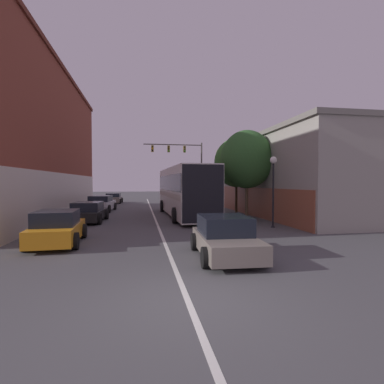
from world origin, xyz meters
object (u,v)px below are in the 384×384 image
at_px(bus, 184,189).
at_px(parked_car_left_near, 101,204).
at_px(parked_car_left_distant, 114,198).
at_px(street_tree_near, 247,159).
at_px(hatchback_foreground, 225,238).
at_px(parked_car_left_mid, 88,212).
at_px(street_lamp, 273,179).
at_px(parked_car_left_far, 57,228).
at_px(traffic_signal_gantry, 184,159).
at_px(street_tree_far, 236,163).

distance_m(bus, parked_car_left_near, 8.47).
distance_m(parked_car_left_distant, street_tree_near, 21.25).
bearing_deg(hatchback_foreground, bus, 0.64).
bearing_deg(parked_car_left_mid, parked_car_left_near, 3.76).
height_order(bus, parked_car_left_mid, bus).
distance_m(parked_car_left_near, street_tree_near, 13.50).
relative_size(bus, street_tree_near, 1.99).
xyz_separation_m(bus, parked_car_left_near, (-6.63, 5.09, -1.35)).
height_order(hatchback_foreground, parked_car_left_mid, hatchback_foreground).
bearing_deg(parked_car_left_distant, parked_car_left_mid, -178.23).
bearing_deg(hatchback_foreground, parked_car_left_mid, 33.48).
height_order(parked_car_left_distant, street_lamp, street_lamp).
height_order(bus, parked_car_left_far, bus).
distance_m(street_lamp, street_tree_near, 4.19).
relative_size(parked_car_left_far, street_lamp, 1.00).
height_order(parked_car_left_distant, traffic_signal_gantry, traffic_signal_gantry).
bearing_deg(street_tree_near, traffic_signal_gantry, 97.01).
relative_size(bus, parked_car_left_mid, 2.86).
xyz_separation_m(hatchback_foreground, parked_car_left_near, (-6.26, 17.45, 0.02)).
bearing_deg(parked_car_left_near, parked_car_left_distant, 4.24).
relative_size(parked_car_left_near, street_lamp, 1.18).
xyz_separation_m(bus, parked_car_left_mid, (-6.52, -2.18, -1.39)).
xyz_separation_m(parked_car_left_mid, parked_car_left_distant, (0.04, 17.85, -0.03)).
distance_m(parked_car_left_mid, parked_car_left_distant, 17.85).
bearing_deg(parked_car_left_far, bus, -38.26).
bearing_deg(parked_car_left_far, traffic_signal_gantry, -23.18).
distance_m(parked_car_left_far, traffic_signal_gantry, 25.21).
bearing_deg(traffic_signal_gantry, street_tree_near, -82.99).
height_order(parked_car_left_mid, street_tree_near, street_tree_near).
xyz_separation_m(hatchback_foreground, street_tree_far, (5.09, 14.30, 3.54)).
relative_size(parked_car_left_distant, street_lamp, 0.99).
xyz_separation_m(parked_car_left_mid, street_tree_near, (10.55, -0.27, 3.51)).
xyz_separation_m(hatchback_foreground, parked_car_left_mid, (-6.15, 10.18, -0.03)).
relative_size(parked_car_left_far, traffic_signal_gantry, 0.54).
bearing_deg(street_tree_far, parked_car_left_mid, -159.89).
relative_size(hatchback_foreground, traffic_signal_gantry, 0.53).
bearing_deg(bus, street_tree_near, -123.15).
bearing_deg(bus, parked_car_left_near, 50.67).
height_order(parked_car_left_distant, street_tree_far, street_tree_far).
distance_m(hatchback_foreground, traffic_signal_gantry, 26.87).
height_order(parked_car_left_mid, traffic_signal_gantry, traffic_signal_gantry).
height_order(bus, hatchback_foreground, bus).
xyz_separation_m(parked_car_left_near, parked_car_left_distant, (0.15, 10.59, -0.08)).
relative_size(bus, traffic_signal_gantry, 1.65).
height_order(parked_car_left_near, traffic_signal_gantry, traffic_signal_gantry).
xyz_separation_m(parked_car_left_near, parked_car_left_mid, (0.11, -7.26, -0.05)).
height_order(hatchback_foreground, street_tree_near, street_tree_near).
bearing_deg(street_lamp, street_tree_far, 86.01).
height_order(hatchback_foreground, street_tree_far, street_tree_far).
bearing_deg(street_tree_far, street_lamp, -93.99).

